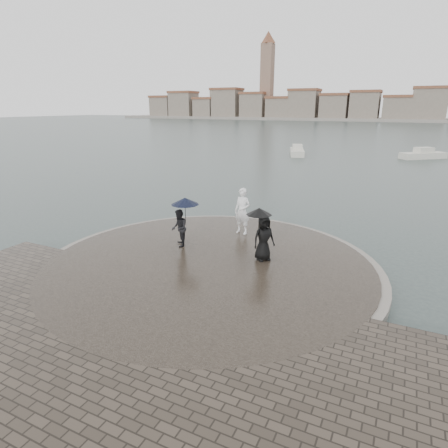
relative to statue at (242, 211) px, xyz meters
The scene contains 8 objects.
ground 7.18m from the statue, 88.53° to the right, with size 400.00×400.00×0.00m, color #2B3835.
kerb_ring 3.75m from the statue, 87.08° to the right, with size 12.50×12.50×0.32m, color gray.
quay_tip 3.75m from the statue, 87.08° to the right, with size 11.90×11.90×0.36m, color #2D261E.
statue is the anchor object (origin of this frame).
visitor_left 3.02m from the statue, 121.32° to the right, with size 1.27×1.14×2.04m.
visitor_right 3.08m from the statue, 52.81° to the right, with size 1.21×1.07×1.95m.
far_skyline 153.85m from the statue, 92.28° to the left, with size 260.00×20.00×37.00m.
boats 35.24m from the statue, 77.53° to the left, with size 30.81×10.25×1.50m.
Camera 1 is at (6.09, -7.73, 5.84)m, focal length 30.00 mm.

